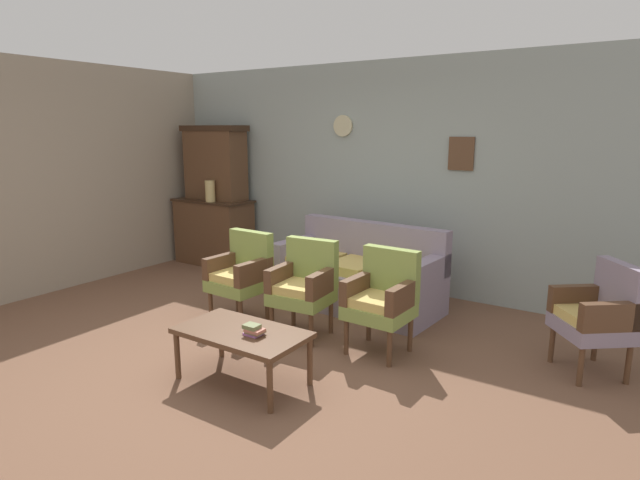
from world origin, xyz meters
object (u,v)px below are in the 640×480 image
Objects in this scene: armchair_row_middle at (304,283)px; book_stack_on_table at (254,330)px; floral_couch at (359,277)px; coffee_table at (242,336)px; armchair_by_doorway at (382,297)px; vase_on_cabinet at (210,191)px; wingback_chair_by_fireplace at (599,313)px; armchair_near_couch_end at (241,272)px; side_cabinet at (214,232)px.

book_stack_on_table is (0.30, -1.07, -0.04)m from armchair_row_middle.
coffee_table is (0.12, -2.03, 0.05)m from floral_couch.
book_stack_on_table reaches higher than coffee_table.
armchair_row_middle reaches higher than book_stack_on_table.
armchair_row_middle and armchair_by_doorway have the same top height.
vase_on_cabinet is 0.32× the size of wingback_chair_by_fireplace.
book_stack_on_table is (-0.49, -1.12, -0.04)m from armchair_by_doorway.
armchair_near_couch_end is at bearing -177.45° from armchair_row_middle.
floral_couch is 2.07× the size of armchair_row_middle.
floral_couch is 2.07× the size of wingback_chair_by_fireplace.
armchair_near_couch_end is 0.90× the size of coffee_table.
vase_on_cabinet is at bearing 172.00° from wingback_chair_by_fireplace.
wingback_chair_by_fireplace is 0.90× the size of coffee_table.
armchair_by_doorway is at bearing 3.83° from armchair_row_middle.
armchair_by_doorway is 1.23m from book_stack_on_table.
floral_couch is (2.53, -0.32, -0.75)m from vase_on_cabinet.
armchair_by_doorway is 1.71m from wingback_chair_by_fireplace.
wingback_chair_by_fireplace reaches higher than coffee_table.
side_cabinet is 3.01m from armchair_row_middle.
book_stack_on_table is at bearing -141.17° from wingback_chair_by_fireplace.
armchair_row_middle is 1.07m from coffee_table.
armchair_row_middle is at bearing 105.48° from book_stack_on_table.
coffee_table is at bearing 170.95° from book_stack_on_table.
side_cabinet is at bearing 169.44° from floral_couch.
armchair_row_middle and wingback_chair_by_fireplace have the same top height.
book_stack_on_table is at bearing -74.52° from armchair_row_middle.
side_cabinet reaches higher than armchair_by_doorway.
armchair_near_couch_end and wingback_chair_by_fireplace have the same top height.
side_cabinet is 1.28× the size of armchair_by_doorway.
side_cabinet is at bearing 127.02° from vase_on_cabinet.
wingback_chair_by_fireplace is at bearing 36.70° from coffee_table.
armchair_near_couch_end is 3.21m from wingback_chair_by_fireplace.
floral_couch and wingback_chair_by_fireplace have the same top height.
armchair_by_doorway is 1.00× the size of wingback_chair_by_fireplace.
vase_on_cabinet is 0.16× the size of floral_couch.
armchair_by_doorway reaches higher than book_stack_on_table.
side_cabinet reaches higher than floral_couch.
armchair_near_couch_end is (1.88, -1.51, 0.03)m from side_cabinet.
armchair_by_doorway is (0.79, 0.05, 0.00)m from armchair_row_middle.
armchair_row_middle is (2.62, -1.48, 0.03)m from side_cabinet.
armchair_near_couch_end is 1.47m from book_stack_on_table.
armchair_row_middle is (-0.04, -0.98, 0.17)m from floral_couch.
vase_on_cabinet reaches higher than coffee_table.
wingback_chair_by_fireplace is (1.61, 0.57, 0.00)m from armchair_by_doorway.
vase_on_cabinet is 3.62m from coffee_table.
floral_couch is (2.66, -0.50, -0.14)m from side_cabinet.
vase_on_cabinet reaches higher than side_cabinet.
armchair_near_couch_end is 0.75m from armchair_row_middle.
vase_on_cabinet is 2.27m from armchair_near_couch_end.
armchair_near_couch_end is at bearing -37.49° from vase_on_cabinet.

